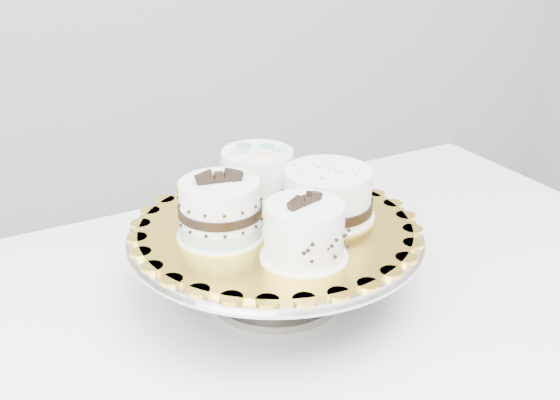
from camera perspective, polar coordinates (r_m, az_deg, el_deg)
name	(u,v)px	position (r m, az deg, el deg)	size (l,w,h in m)	color
table	(299,356)	(1.01, 1.52, -12.59)	(1.36, 0.98, 0.75)	white
cake_stand	(276,251)	(0.97, -0.36, -4.16)	(0.40, 0.40, 0.11)	gray
cake_board	(276,227)	(0.95, -0.37, -2.21)	(0.37, 0.37, 0.01)	gold
cake_swirl	(304,232)	(0.86, 1.99, -2.65)	(0.13, 0.13, 0.09)	white
cake_banded	(220,211)	(0.91, -4.88, -0.91)	(0.12, 0.12, 0.10)	white
cake_dots	(257,175)	(1.01, -1.85, 2.06)	(0.13, 0.13, 0.08)	white
cake_ribbon	(328,195)	(0.97, 3.95, 0.43)	(0.15, 0.15, 0.07)	white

